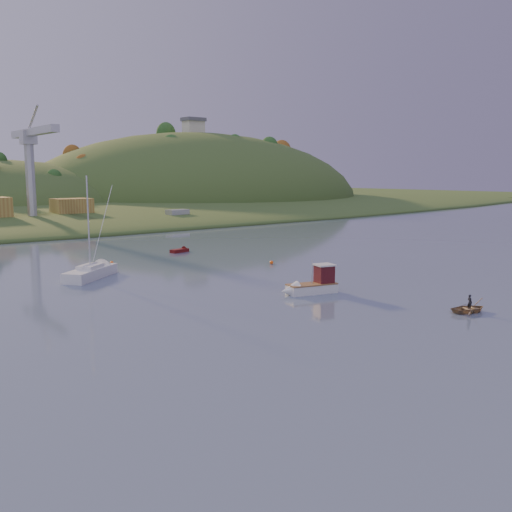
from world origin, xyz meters
TOP-DOWN VIEW (x-y plane):
  - hill_right at (95.00, 195.00)m, footprint 150.00×130.00m
  - hilltop_house at (95.00, 195.00)m, footprint 9.00×7.00m
  - wharf at (5.00, 122.00)m, footprint 42.00×16.00m
  - shed_east at (13.00, 124.00)m, footprint 9.00×7.00m
  - dock_crane at (2.00, 118.39)m, footprint 3.20×28.00m
  - fishing_boat at (0.52, 25.18)m, footprint 6.59×3.45m
  - sailboat_near at (-13.86, 48.17)m, footprint 8.62×7.62m
  - canoe at (6.23, 10.00)m, footprint 3.95×3.28m
  - paddler at (6.23, 10.00)m, footprint 0.47×0.59m
  - red_tender at (7.30, 61.58)m, footprint 3.89×2.06m
  - work_vessel at (35.00, 109.36)m, footprint 14.00×6.65m
  - buoy_0 at (10.22, 42.66)m, footprint 0.50×0.50m
  - buoy_2 at (-7.40, 56.30)m, footprint 0.50×0.50m

SIDE VIEW (x-z plane):
  - hill_right at x=95.00m, z-range -30.00..30.00m
  - buoy_0 at x=10.22m, z-range 0.00..0.50m
  - buoy_2 at x=-7.40m, z-range 0.00..0.50m
  - red_tender at x=7.30m, z-range -0.37..0.89m
  - canoe at x=6.23m, z-range 0.00..0.71m
  - paddler at x=6.23m, z-range 0.00..1.41m
  - sailboat_near at x=-13.86m, z-range -5.38..6.95m
  - fishing_boat at x=0.52m, z-range -1.12..2.90m
  - wharf at x=5.00m, z-range 0.00..2.40m
  - work_vessel at x=35.00m, z-range -0.50..2.96m
  - shed_east at x=13.00m, z-range 2.40..6.40m
  - dock_crane at x=2.00m, z-range 7.02..27.32m
  - hilltop_house at x=95.00m, z-range 30.18..36.63m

